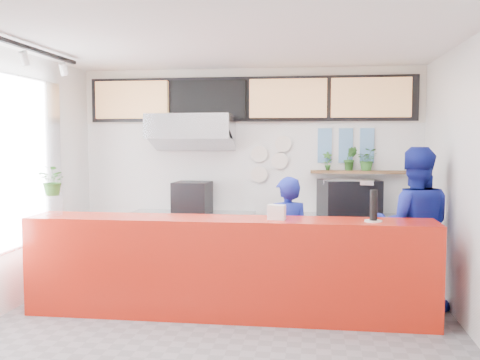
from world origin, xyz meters
The scene contains 42 objects.
floor centered at (0.00, 0.00, 0.00)m, with size 5.00×5.00×0.00m, color slate.
ceiling centered at (0.00, 0.00, 3.00)m, with size 5.00×5.00×0.00m, color silver.
wall_back centered at (0.00, 2.50, 1.50)m, with size 5.00×5.00×0.00m, color white.
wall_right centered at (2.50, 0.00, 1.50)m, with size 5.00×5.00×0.00m, color white.
service_counter centered at (0.00, 0.40, 0.55)m, with size 4.50×0.60×1.10m, color red.
cream_band centered at (0.00, 2.49, 2.60)m, with size 5.00×0.02×0.80m, color beige.
prep_bench centered at (-0.80, 2.20, 0.45)m, with size 1.80×0.60×0.90m, color #B2B5BA.
panini_oven centered at (-0.80, 2.20, 1.12)m, with size 0.50×0.50×0.45m, color black.
extraction_hood centered at (-0.80, 2.15, 2.15)m, with size 1.20×0.70×0.35m, color #B2B5BA.
hood_lip centered at (-0.80, 2.15, 1.95)m, with size 1.20×0.70×0.08m, color #B2B5BA.
right_bench centered at (1.50, 2.20, 0.45)m, with size 1.80×0.60×0.90m, color #B2B5BA.
espresso_machine centered at (1.44, 2.20, 1.15)m, with size 0.78×0.56×0.50m, color black.
espresso_tray centered at (1.44, 2.20, 1.38)m, with size 0.67×0.47×0.06m, color #AFB2B7.
herb_shelf centered at (1.60, 2.40, 1.50)m, with size 1.40×0.18×0.04m, color brown.
menu_board_far_left centered at (-1.75, 2.38, 2.55)m, with size 1.10×0.10×0.55m, color tan.
menu_board_mid_left centered at (-0.59, 2.38, 2.55)m, with size 1.10×0.10×0.55m, color black.
menu_board_mid_right centered at (0.57, 2.38, 2.55)m, with size 1.10×0.10×0.55m, color tan.
menu_board_far_right centered at (1.73, 2.38, 2.55)m, with size 1.10×0.10×0.55m, color tan.
soffit centered at (0.00, 2.46, 2.55)m, with size 4.80×0.04×0.65m, color black.
window_pane centered at (-2.47, 0.30, 1.70)m, with size 0.04×2.20×1.90m, color silver.
window_frame centered at (-2.45, 0.30, 1.70)m, with size 0.03×2.30×2.00m, color #B2B5BA.
track_rail centered at (-2.10, 0.00, 2.94)m, with size 0.05×2.40×0.04m, color black.
dec_plate_a centered at (0.15, 2.47, 1.75)m, with size 0.24×0.24×0.03m, color silver.
dec_plate_b centered at (0.45, 2.47, 1.65)m, with size 0.24×0.24×0.03m, color silver.
dec_plate_c centered at (0.15, 2.47, 1.45)m, with size 0.24×0.24×0.03m, color silver.
dec_plate_d centered at (0.50, 2.47, 1.90)m, with size 0.24×0.24×0.03m, color silver.
photo_frame_a centered at (1.10, 2.48, 2.00)m, with size 0.20×0.02×0.25m, color #598CBF.
photo_frame_b centered at (1.40, 2.48, 2.00)m, with size 0.20×0.02×0.25m, color #598CBF.
photo_frame_c centered at (1.70, 2.48, 2.00)m, with size 0.20×0.02×0.25m, color #598CBF.
photo_frame_d centered at (1.10, 2.48, 1.75)m, with size 0.20×0.02×0.25m, color #598CBF.
photo_frame_e centered at (1.40, 2.48, 1.75)m, with size 0.20×0.02×0.25m, color #598CBF.
photo_frame_f centered at (1.70, 2.48, 1.75)m, with size 0.20×0.02×0.25m, color #598CBF.
staff_center centered at (0.63, 0.96, 0.76)m, with size 0.56×0.37×1.53m, color navy.
staff_right centered at (2.11, 1.04, 0.94)m, with size 0.91×0.71×1.88m, color navy.
herb_a centered at (1.14, 2.40, 1.66)m, with size 0.14×0.10×0.27m, color #2D6423.
herb_b centered at (1.46, 2.40, 1.69)m, with size 0.19×0.15×0.34m, color #2D6423.
herb_c centered at (1.70, 2.40, 1.68)m, with size 0.29×0.25×0.32m, color #2D6423.
glass_vase centered at (-2.01, 0.39, 1.22)m, with size 0.19×0.19×0.23m, color silver.
basil_vase centered at (-2.01, 0.39, 1.49)m, with size 0.31×0.27×0.35m, color #2D6423.
napkin_holder centered at (0.54, 0.37, 1.18)m, with size 0.18×0.11×0.16m, color white.
white_plate centered at (1.57, 0.36, 1.11)m, with size 0.19×0.19×0.01m, color white.
pepper_mill centered at (1.57, 0.36, 1.28)m, with size 0.08×0.08×0.32m, color black.
Camera 1 is at (0.91, -5.36, 1.97)m, focal length 40.00 mm.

